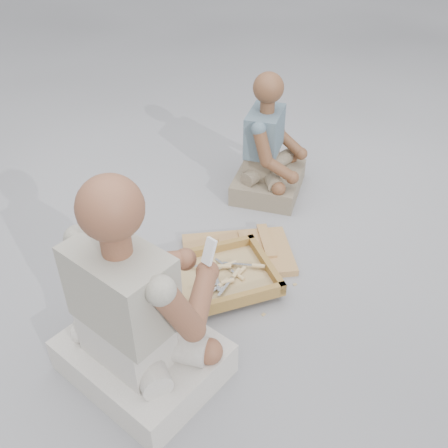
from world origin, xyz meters
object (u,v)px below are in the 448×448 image
tool_tray (220,277)px  craftsman (136,316)px  carved_panel (238,254)px  companion (268,155)px

tool_tray → craftsman: (-0.54, -0.30, 0.27)m
carved_panel → tool_tray: tool_tray is taller
carved_panel → craftsman: size_ratio=0.60×
tool_tray → companion: companion is taller
tool_tray → companion: 1.00m
carved_panel → tool_tray: (-0.20, -0.15, 0.04)m
tool_tray → craftsman: 0.68m
craftsman → companion: (1.27, 0.96, -0.07)m
tool_tray → companion: (0.73, 0.66, 0.20)m
tool_tray → craftsman: craftsman is taller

